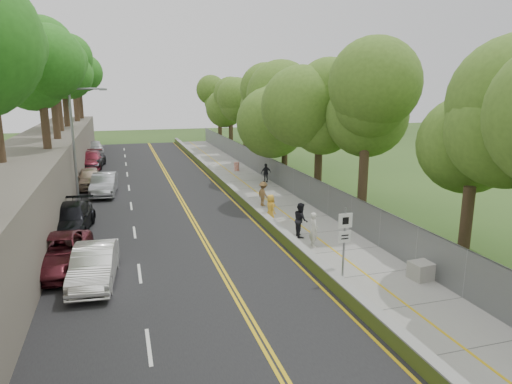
% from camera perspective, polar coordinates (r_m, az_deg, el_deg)
% --- Properties ---
extents(ground, '(140.00, 140.00, 0.00)m').
position_cam_1_polar(ground, '(22.20, 4.73, -8.10)').
color(ground, '#33511E').
rests_on(ground, ground).
extents(road, '(11.20, 66.00, 0.04)m').
position_cam_1_polar(road, '(35.23, -12.56, -0.34)').
color(road, black).
rests_on(road, ground).
extents(sidewalk, '(4.20, 66.00, 0.05)m').
position_cam_1_polar(sidewalk, '(36.61, -0.07, 0.48)').
color(sidewalk, gray).
rests_on(sidewalk, ground).
extents(jersey_barrier, '(0.42, 66.00, 0.60)m').
position_cam_1_polar(jersey_barrier, '(35.98, -3.58, 0.68)').
color(jersey_barrier, '#ABDE31').
rests_on(jersey_barrier, ground).
extents(rock_embankment, '(5.00, 66.00, 4.00)m').
position_cam_1_polar(rock_embankment, '(35.25, -25.95, 1.94)').
color(rock_embankment, '#595147').
rests_on(rock_embankment, ground).
extents(chainlink_fence, '(0.04, 66.00, 2.00)m').
position_cam_1_polar(chainlink_fence, '(37.05, 3.05, 2.16)').
color(chainlink_fence, slate).
rests_on(chainlink_fence, ground).
extents(trees_embankment, '(6.40, 66.00, 13.00)m').
position_cam_1_polar(trees_embankment, '(34.75, -26.55, 15.88)').
color(trees_embankment, '#328521').
rests_on(trees_embankment, rock_embankment).
extents(trees_fenceside, '(7.00, 66.00, 14.00)m').
position_cam_1_polar(trees_fenceside, '(37.26, 6.64, 11.44)').
color(trees_fenceside, '#568028').
rests_on(trees_fenceside, ground).
extents(streetlight, '(2.52, 0.22, 8.00)m').
position_cam_1_polar(streetlight, '(33.53, -21.52, 6.41)').
color(streetlight, gray).
rests_on(streetlight, ground).
extents(signpost, '(0.62, 0.09, 3.10)m').
position_cam_1_polar(signpost, '(19.38, 11.01, -5.33)').
color(signpost, gray).
rests_on(signpost, sidewalk).
extents(construction_barrel, '(0.50, 0.50, 0.83)m').
position_cam_1_polar(construction_barrel, '(44.10, -2.43, 3.21)').
color(construction_barrel, red).
rests_on(construction_barrel, sidewalk).
extents(concrete_block, '(1.17, 0.93, 0.73)m').
position_cam_1_polar(concrete_block, '(20.80, 20.17, -9.16)').
color(concrete_block, gray).
rests_on(concrete_block, sidewalk).
extents(car_1, '(1.99, 4.78, 1.54)m').
position_cam_1_polar(car_1, '(20.19, -19.57, -8.59)').
color(car_1, white).
rests_on(car_1, road).
extents(car_2, '(2.83, 5.46, 1.47)m').
position_cam_1_polar(car_2, '(22.24, -23.48, -7.01)').
color(car_2, maroon).
rests_on(car_2, road).
extents(car_3, '(2.74, 5.62, 1.57)m').
position_cam_1_polar(car_3, '(27.28, -22.27, -3.18)').
color(car_3, black).
rests_on(car_3, road).
extents(car_4, '(2.17, 4.76, 1.58)m').
position_cam_1_polar(car_4, '(39.00, -20.05, 1.67)').
color(car_4, tan).
rests_on(car_4, road).
extents(car_5, '(2.04, 4.94, 1.59)m').
position_cam_1_polar(car_5, '(36.06, -18.46, 0.92)').
color(car_5, '#9A9BA0').
rests_on(car_5, road).
extents(car_6, '(2.92, 5.53, 1.48)m').
position_cam_1_polar(car_6, '(48.49, -19.99, 3.71)').
color(car_6, black).
rests_on(car_6, road).
extents(car_7, '(2.54, 5.67, 1.61)m').
position_cam_1_polar(car_7, '(48.53, -19.99, 3.80)').
color(car_7, '#972C41').
rests_on(car_7, road).
extents(car_8, '(2.32, 4.97, 1.65)m').
position_cam_1_polar(car_8, '(58.24, -19.51, 5.28)').
color(car_8, silver).
rests_on(car_8, road).
extents(painter_0, '(0.66, 0.89, 1.67)m').
position_cam_1_polar(painter_0, '(27.34, 1.83, -2.02)').
color(painter_0, gold).
rests_on(painter_0, sidewalk).
extents(painter_1, '(0.48, 0.68, 1.79)m').
position_cam_1_polar(painter_1, '(23.29, 7.22, -4.67)').
color(painter_1, silver).
rests_on(painter_1, sidewalk).
extents(painter_2, '(0.85, 1.01, 1.87)m').
position_cam_1_polar(painter_2, '(24.74, 5.61, -3.47)').
color(painter_2, black).
rests_on(painter_2, sidewalk).
extents(painter_3, '(0.89, 1.21, 1.68)m').
position_cam_1_polar(painter_3, '(30.93, 0.92, -0.23)').
color(painter_3, olive).
rests_on(painter_3, sidewalk).
extents(person_far, '(0.97, 0.48, 1.60)m').
position_cam_1_polar(person_far, '(38.65, 1.25, 2.40)').
color(person_far, black).
rests_on(person_far, sidewalk).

